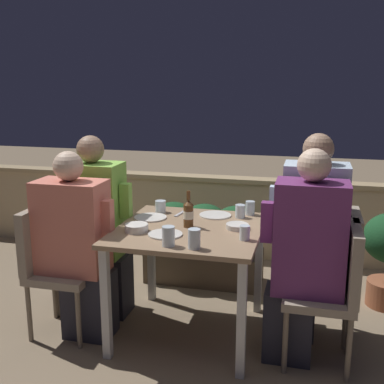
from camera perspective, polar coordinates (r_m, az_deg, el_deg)
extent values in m
plane|color=#847056|center=(3.41, -0.30, -16.24)|extent=(16.00, 16.00, 0.00)
cube|color=tan|center=(4.67, 4.46, -3.13)|extent=(9.00, 0.14, 0.73)
cube|color=tan|center=(4.58, 4.54, 1.51)|extent=(9.00, 0.18, 0.04)
cube|color=#937556|center=(3.12, -0.32, -4.50)|extent=(0.92, 0.94, 0.03)
cube|color=silver|center=(3.02, -10.16, -12.94)|extent=(0.05, 0.05, 0.71)
cube|color=silver|center=(2.81, 5.88, -14.90)|extent=(0.05, 0.05, 0.71)
cube|color=silver|center=(3.73, -4.85, -7.56)|extent=(0.05, 0.05, 0.71)
cube|color=silver|center=(3.56, 7.89, -8.66)|extent=(0.05, 0.05, 0.71)
cube|color=brown|center=(4.12, 1.43, -8.68)|extent=(0.97, 0.36, 0.28)
ellipsoid|color=#194723|center=(4.08, -2.21, -4.08)|extent=(0.44, 0.47, 0.41)
ellipsoid|color=#194723|center=(4.01, 1.46, -4.36)|extent=(0.44, 0.47, 0.41)
ellipsoid|color=#194723|center=(3.97, 5.23, -4.63)|extent=(0.44, 0.47, 0.41)
cube|color=gray|center=(3.34, -14.82, -9.31)|extent=(0.41, 0.41, 0.05)
cube|color=gray|center=(3.35, -17.77, -5.18)|extent=(0.06, 0.41, 0.42)
cylinder|color=#7F705B|center=(3.38, -18.74, -13.43)|extent=(0.03, 0.03, 0.39)
cylinder|color=#7F705B|center=(3.22, -13.29, -14.50)|extent=(0.03, 0.03, 0.39)
cylinder|color=#7F705B|center=(3.65, -15.73, -11.19)|extent=(0.03, 0.03, 0.39)
cylinder|color=#7F705B|center=(3.50, -10.61, -12.01)|extent=(0.03, 0.03, 0.39)
cube|color=#282833|center=(3.35, -12.00, -12.81)|extent=(0.31, 0.23, 0.44)
cube|color=#E07A66|center=(3.20, -14.06, -4.03)|extent=(0.45, 0.26, 0.61)
cube|color=#E07A66|center=(3.07, -10.01, -3.14)|extent=(0.07, 0.07, 0.24)
sphere|color=beige|center=(3.11, -14.46, 2.99)|extent=(0.19, 0.19, 0.19)
cube|color=gray|center=(3.62, -12.38, -7.45)|extent=(0.41, 0.41, 0.05)
cube|color=gray|center=(3.62, -15.13, -3.64)|extent=(0.06, 0.41, 0.42)
cylinder|color=#7F705B|center=(3.64, -15.99, -11.32)|extent=(0.03, 0.03, 0.39)
cylinder|color=#7F705B|center=(3.48, -10.85, -12.16)|extent=(0.03, 0.03, 0.39)
cylinder|color=#7F705B|center=(3.92, -13.40, -9.35)|extent=(0.03, 0.03, 0.39)
cylinder|color=#7F705B|center=(3.78, -8.58, -10.01)|extent=(0.03, 0.03, 0.39)
cube|color=#282833|center=(3.62, -9.77, -10.67)|extent=(0.29, 0.23, 0.44)
cube|color=#8CCC4C|center=(3.48, -11.63, -2.02)|extent=(0.42, 0.26, 0.67)
cube|color=#8CCC4C|center=(3.36, -7.84, -1.00)|extent=(0.07, 0.07, 0.24)
sphere|color=#99755B|center=(3.39, -11.96, 4.99)|extent=(0.19, 0.19, 0.19)
cube|color=gray|center=(3.01, 14.79, -11.91)|extent=(0.41, 0.41, 0.05)
cube|color=gray|center=(2.93, 18.62, -7.90)|extent=(0.06, 0.41, 0.42)
cylinder|color=#7F705B|center=(2.96, 10.97, -17.05)|extent=(0.03, 0.03, 0.39)
cylinder|color=#7F705B|center=(2.97, 18.10, -17.39)|extent=(0.03, 0.03, 0.39)
cylinder|color=#7F705B|center=(3.27, 11.36, -13.98)|extent=(0.03, 0.03, 0.39)
cylinder|color=#7F705B|center=(3.27, 17.71, -14.30)|extent=(0.03, 0.03, 0.39)
cube|color=#282833|center=(3.10, 11.31, -15.04)|extent=(0.29, 0.23, 0.44)
cube|color=#6B2D66|center=(2.88, 13.80, -5.34)|extent=(0.41, 0.26, 0.67)
cube|color=#6B2D66|center=(2.86, 8.88, -3.52)|extent=(0.07, 0.07, 0.24)
sphere|color=beige|center=(2.78, 14.29, 3.10)|extent=(0.19, 0.19, 0.19)
cube|color=gray|center=(3.28, 15.13, -9.79)|extent=(0.41, 0.41, 0.05)
cube|color=gray|center=(3.21, 18.62, -6.07)|extent=(0.06, 0.41, 0.42)
cylinder|color=#7F705B|center=(3.21, 11.68, -14.48)|extent=(0.03, 0.03, 0.39)
cylinder|color=#7F705B|center=(3.22, 18.15, -14.78)|extent=(0.03, 0.03, 0.39)
cylinder|color=#7F705B|center=(3.53, 11.97, -11.86)|extent=(0.03, 0.03, 0.39)
cylinder|color=#7F705B|center=(3.54, 17.79, -12.15)|extent=(0.03, 0.03, 0.39)
cube|color=#282833|center=(3.36, 11.96, -12.73)|extent=(0.28, 0.23, 0.44)
cube|color=silver|center=(3.15, 14.27, -3.24)|extent=(0.40, 0.26, 0.72)
cube|color=silver|center=(3.14, 9.80, -1.46)|extent=(0.07, 0.07, 0.24)
sphere|color=#99755B|center=(3.06, 14.75, 4.99)|extent=(0.19, 0.19, 0.19)
cylinder|color=brown|center=(3.11, -0.43, -2.84)|extent=(0.06, 0.06, 0.15)
cylinder|color=beige|center=(3.10, -0.43, -2.71)|extent=(0.07, 0.07, 0.05)
cone|color=brown|center=(3.08, -0.43, -1.25)|extent=(0.06, 0.06, 0.03)
cylinder|color=brown|center=(3.07, -0.43, -0.43)|extent=(0.02, 0.02, 0.06)
cylinder|color=silver|center=(2.97, -3.18, -5.02)|extent=(0.21, 0.21, 0.01)
cylinder|color=silver|center=(3.33, -4.95, -3.02)|extent=(0.22, 0.22, 0.01)
cylinder|color=silver|center=(3.38, 2.77, -2.76)|extent=(0.22, 0.22, 0.01)
cylinder|color=beige|center=(3.10, 5.39, -4.07)|extent=(0.14, 0.14, 0.03)
torus|color=beige|center=(3.09, 5.39, -3.86)|extent=(0.14, 0.14, 0.01)
cylinder|color=silver|center=(3.05, -6.60, -4.24)|extent=(0.15, 0.15, 0.05)
torus|color=silver|center=(3.04, -6.60, -3.88)|extent=(0.15, 0.15, 0.01)
cylinder|color=silver|center=(2.76, -2.81, -5.26)|extent=(0.07, 0.07, 0.12)
cylinder|color=silver|center=(2.72, 0.27, -5.57)|extent=(0.07, 0.07, 0.11)
cylinder|color=silver|center=(3.42, 6.90, -1.89)|extent=(0.07, 0.07, 0.10)
cylinder|color=silver|center=(2.88, 6.27, -4.82)|extent=(0.06, 0.06, 0.09)
cylinder|color=silver|center=(3.46, -3.75, -1.72)|extent=(0.08, 0.08, 0.08)
cylinder|color=silver|center=(3.34, 5.74, -2.28)|extent=(0.07, 0.07, 0.09)
cube|color=silver|center=(3.42, -1.39, -2.55)|extent=(0.05, 0.17, 0.01)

